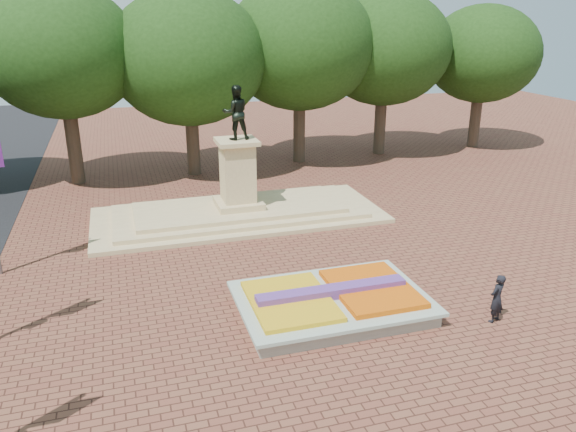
% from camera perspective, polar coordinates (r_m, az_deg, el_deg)
% --- Properties ---
extents(ground, '(90.00, 90.00, 0.00)m').
position_cam_1_polar(ground, '(20.67, -0.20, -7.43)').
color(ground, brown).
rests_on(ground, ground).
extents(flower_bed, '(6.30, 4.30, 0.91)m').
position_cam_1_polar(flower_bed, '(19.13, 4.54, -8.63)').
color(flower_bed, gray).
rests_on(flower_bed, ground).
extents(monument, '(14.00, 6.00, 6.40)m').
position_cam_1_polar(monument, '(27.50, -5.05, 1.60)').
color(monument, tan).
rests_on(monument, ground).
extents(tree_row_back, '(44.80, 8.80, 10.43)m').
position_cam_1_polar(tree_row_back, '(36.49, -5.09, 15.44)').
color(tree_row_back, '#3C2E21').
rests_on(tree_row_back, ground).
extents(pedestrian, '(0.72, 0.61, 1.66)m').
position_cam_1_polar(pedestrian, '(19.49, 20.45, -7.85)').
color(pedestrian, black).
rests_on(pedestrian, ground).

